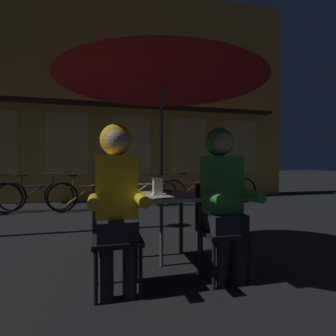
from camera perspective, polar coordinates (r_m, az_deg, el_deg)
name	(u,v)px	position (r m, az deg, el deg)	size (l,w,h in m)	color
ground_plane	(161,266)	(2.93, -1.42, -20.26)	(60.00, 60.00, 0.00)	black
cafe_table	(161,205)	(2.76, -1.42, -7.84)	(0.72, 0.72, 0.74)	#B2AD9E
patio_umbrella	(161,66)	(2.90, -1.44, 21.05)	(2.10, 2.10, 2.31)	#4C4C51
lantern	(158,183)	(2.71, -2.27, -3.26)	(0.11, 0.11, 0.23)	white
chair_left	(116,231)	(2.36, -11.01, -13.06)	(0.40, 0.40, 0.87)	black
chair_right	(220,224)	(2.60, 11.06, -11.74)	(0.40, 0.40, 0.87)	black
person_left_hooded	(117,190)	(2.25, -10.95, -4.55)	(0.45, 0.56, 1.40)	black
person_right_hooded	(223,187)	(2.50, 11.66, -3.99)	(0.45, 0.56, 1.40)	black
shopfront_building	(130,96)	(8.35, -8.20, 15.08)	(10.00, 0.93, 6.20)	gold
bicycle_second	(35,196)	(6.60, -26.60, -5.30)	(1.66, 0.34, 0.84)	black
bicycle_third	(86,195)	(6.29, -17.11, -5.54)	(1.65, 0.41, 0.84)	black
bicycle_fourth	(143,192)	(6.58, -5.47, -5.21)	(1.66, 0.38, 0.84)	black
bicycle_fifth	(193,191)	(6.87, 5.29, -4.95)	(1.67, 0.27, 0.84)	black
bicycle_furthest	(228,190)	(7.31, 12.81, -4.61)	(1.68, 0.09, 0.84)	black
book	(161,191)	(2.96, -1.49, -5.03)	(0.20, 0.14, 0.02)	#661E7A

